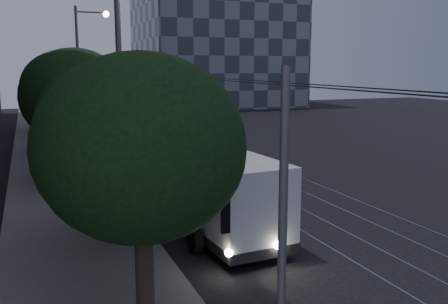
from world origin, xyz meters
name	(u,v)px	position (x,y,z in m)	size (l,w,h in m)	color
ground	(280,222)	(0.00, 0.00, 0.00)	(120.00, 120.00, 0.00)	black
sidewalk	(51,151)	(-7.50, 20.00, 0.07)	(5.00, 90.00, 0.15)	slate
tram_rails	(187,144)	(2.50, 20.00, 0.01)	(4.52, 90.00, 0.02)	gray
overhead_wires	(86,102)	(-4.97, 20.00, 3.47)	(2.23, 90.00, 6.00)	black
building_distant_right	(216,25)	(18.00, 55.00, 12.00)	(22.00, 18.00, 24.00)	#393F49
trolleybus	(193,178)	(-2.92, 1.89, 1.59)	(3.26, 11.64, 5.63)	silver
pickup_silver	(129,163)	(-3.97, 9.87, 0.85)	(2.82, 6.11, 1.70)	#919398
car_white_a	(107,150)	(-4.30, 15.54, 0.67)	(1.58, 3.92, 1.33)	silver
car_white_b	(116,135)	(-2.70, 21.48, 0.77)	(2.15, 5.28, 1.53)	silver
car_white_c	(108,132)	(-2.82, 24.68, 0.66)	(1.40, 4.02, 1.32)	silver
car_white_d	(88,121)	(-3.49, 33.10, 0.72)	(1.69, 4.21, 1.43)	#B9B9BE
tree_0	(141,148)	(-6.50, -5.49, 4.16)	(4.80, 4.80, 6.34)	#30251A
tree_1	(105,123)	(-6.50, 0.00, 4.14)	(4.42, 4.42, 6.14)	#30251A
tree_2	(75,97)	(-6.50, 10.63, 4.40)	(5.60, 5.60, 6.93)	#30251A
tree_3	(63,88)	(-6.50, 19.45, 4.48)	(5.63, 5.63, 7.03)	#30251A
tree_4	(54,86)	(-6.71, 27.82, 4.36)	(4.60, 4.60, 6.44)	#30251A
tree_5	(53,83)	(-6.50, 33.02, 4.36)	(5.15, 5.15, 6.69)	#30251A
streetlamp_near	(131,81)	(-5.40, 1.05, 5.46)	(2.20, 0.44, 8.96)	slate
streetlamp_far	(84,63)	(-4.78, 21.84, 6.15)	(2.47, 0.44, 10.23)	slate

